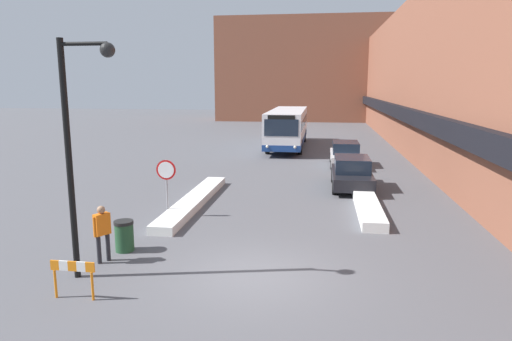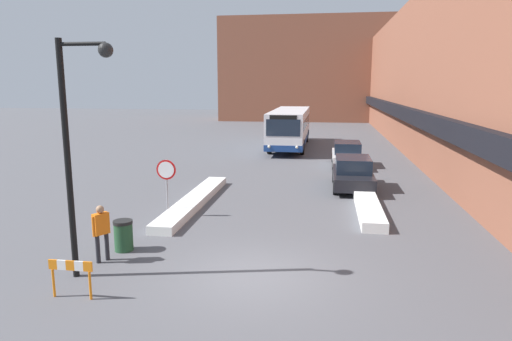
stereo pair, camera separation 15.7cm
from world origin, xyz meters
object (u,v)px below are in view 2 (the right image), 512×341
Objects in this scene: stop_sign at (166,176)px; parked_car_middle at (347,154)px; street_lamp at (76,133)px; parked_car_front at (353,173)px; trash_bin at (123,235)px; city_bus at (290,127)px; pedestrian at (101,228)px; construction_barricade at (71,272)px.

parked_car_middle is at bearing 59.58° from stop_sign.
parked_car_middle is at bearing 67.48° from street_lamp.
parked_car_front reaches higher than trash_bin.
street_lamp is at bearing -112.52° from parked_car_middle.
street_lamp reaches higher than trash_bin.
street_lamp is (-3.31, -26.14, 2.13)m from city_bus.
stop_sign is (-7.30, -5.99, 0.83)m from parked_car_front.
city_bus is 12.77× the size of trash_bin.
stop_sign reaches higher than parked_car_front.
pedestrian is 1.51× the size of construction_barricade.
city_bus reaches higher than stop_sign.
pedestrian is (-3.39, -25.07, -0.68)m from city_bus.
trash_bin is at bearing -127.29° from parked_car_front.
street_lamp is at bearing -93.81° from trash_bin.
pedestrian is (-7.60, -10.63, 0.23)m from parked_car_front.
parked_car_middle is 2.00× the size of stop_sign.
city_bus is 27.52m from construction_barricade.
stop_sign is 6.12m from street_lamp.
parked_car_middle is (0.00, 6.43, -0.03)m from parked_car_front.
trash_bin is at bearing -91.36° from stop_sign.
construction_barricade is (0.30, -1.19, -3.14)m from street_lamp.
construction_barricade is at bearing -89.38° from stop_sign.
trash_bin is at bearing -97.49° from city_bus.
parked_car_middle is 20.63m from construction_barricade.
stop_sign reaches higher than parked_car_middle.
street_lamp is at bearing 103.97° from construction_barricade.
city_bus is 25.31m from pedestrian.
street_lamp reaches higher than pedestrian.
parked_car_front is 0.71× the size of street_lamp.
stop_sign is 0.36× the size of street_lamp.
pedestrian reaches higher than construction_barricade.
street_lamp is 3.37m from construction_barricade.
street_lamp reaches higher than construction_barricade.
parked_car_front is 12.19m from trash_bin.
trash_bin is 0.86× the size of construction_barricade.
street_lamp is (-7.52, -18.13, 3.06)m from parked_car_middle.
stop_sign is at bearing 28.14° from pedestrian.
pedestrian is at bearing -102.96° from trash_bin.
street_lamp is at bearing -97.21° from city_bus.
stop_sign is at bearing 88.64° from trash_bin.
construction_barricade is at bearing -87.08° from trash_bin.
pedestrian is at bearing 94.28° from street_lamp.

